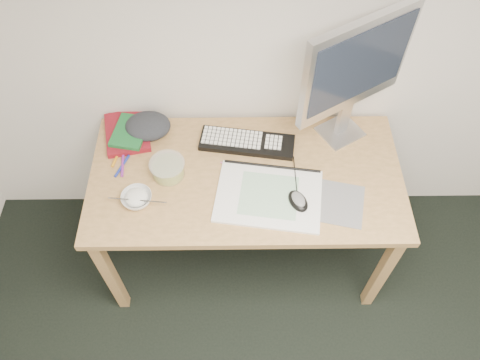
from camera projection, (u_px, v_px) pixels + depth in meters
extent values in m
plane|color=silver|center=(326.00, 18.00, 1.85)|extent=(3.60, 0.00, 3.60)
cube|color=tan|center=(110.00, 275.00, 2.23)|extent=(0.05, 0.05, 0.71)
cube|color=tan|center=(382.00, 273.00, 2.24)|extent=(0.05, 0.05, 0.71)
cube|color=tan|center=(127.00, 174.00, 2.58)|extent=(0.05, 0.05, 0.71)
cube|color=tan|center=(362.00, 172.00, 2.59)|extent=(0.05, 0.05, 0.71)
cube|color=tan|center=(246.00, 177.00, 2.10)|extent=(1.40, 0.70, 0.03)
cube|color=slate|center=(335.00, 203.00, 2.00)|extent=(0.29, 0.27, 0.00)
cube|color=white|center=(269.00, 196.00, 2.02)|extent=(0.49, 0.38, 0.01)
cube|color=black|center=(247.00, 143.00, 2.18)|extent=(0.45, 0.21, 0.03)
cube|color=silver|center=(340.00, 132.00, 2.23)|extent=(0.25, 0.24, 0.01)
cube|color=silver|center=(343.00, 119.00, 2.16)|extent=(0.06, 0.05, 0.18)
cube|color=silver|center=(358.00, 65.00, 1.89)|extent=(0.49, 0.31, 0.44)
cube|color=black|center=(358.00, 63.00, 1.89)|extent=(0.42, 0.26, 0.35)
ellipsoid|color=black|center=(298.00, 199.00, 1.97)|extent=(0.11, 0.13, 0.04)
imported|color=white|center=(137.00, 198.00, 1.99)|extent=(0.16, 0.16, 0.04)
cylinder|color=silver|center=(137.00, 200.00, 1.96)|extent=(0.24, 0.04, 0.02)
cylinder|color=gold|center=(168.00, 169.00, 2.06)|extent=(0.16, 0.16, 0.08)
cube|color=maroon|center=(127.00, 132.00, 2.22)|extent=(0.25, 0.30, 0.03)
cube|color=#19642C|center=(130.00, 131.00, 2.19)|extent=(0.18, 0.23, 0.02)
ellipsoid|color=#24272C|center=(148.00, 126.00, 2.21)|extent=(0.20, 0.18, 0.07)
cylinder|color=#D2699E|center=(241.00, 168.00, 2.11)|extent=(0.19, 0.08, 0.01)
cylinder|color=#AA7E59|center=(241.00, 172.00, 2.09)|extent=(0.18, 0.08, 0.01)
cylinder|color=black|center=(280.00, 172.00, 2.09)|extent=(0.17, 0.03, 0.01)
cylinder|color=#1C2C99|center=(122.00, 166.00, 2.11)|extent=(0.06, 0.13, 0.01)
cylinder|color=orange|center=(117.00, 155.00, 2.14)|extent=(0.04, 0.13, 0.01)
cylinder|color=purple|center=(123.00, 164.00, 2.12)|extent=(0.03, 0.14, 0.01)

